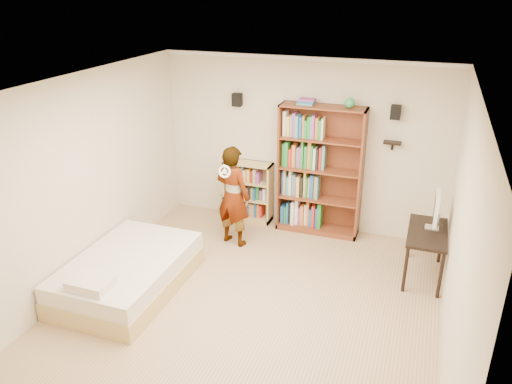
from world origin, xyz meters
The scene contains 14 objects.
ground centered at (0.00, 0.00, 0.00)m, with size 4.50×5.00×0.01m, color tan.
room_shell centered at (0.00, 0.00, 1.76)m, with size 4.52×5.02×2.71m.
crown_molding centered at (0.00, 0.00, 2.67)m, with size 4.50×5.00×0.06m.
speaker_left centered at (-1.05, 2.40, 2.00)m, with size 0.14×0.12×0.20m, color black.
speaker_right centered at (1.35, 2.40, 2.00)m, with size 0.14×0.12×0.20m, color black.
wall_shelf centered at (1.35, 2.41, 1.55)m, with size 0.25×0.16×0.03m, color black.
tall_bookshelf centered at (0.33, 2.31, 1.01)m, with size 1.28×0.37×2.03m, color brown, non-canonical shape.
low_bookshelf centered at (-0.86, 2.35, 0.50)m, with size 0.80×0.30×1.00m, color tan, non-canonical shape.
computer_desk centered at (1.98, 1.47, 0.34)m, with size 0.50×0.99×0.68m, color black, non-canonical shape.
imac centered at (2.03, 1.59, 0.92)m, with size 0.10×0.49×0.49m, color white, non-canonical shape.
daybed centered at (-1.60, -0.11, 0.29)m, with size 1.26×1.93×0.57m, color silver, non-canonical shape.
person centered at (-0.78, 1.50, 0.77)m, with size 0.56×0.37×1.55m, color black.
wii_wheel centered at (-0.78, 1.21, 1.26)m, with size 0.19×0.19×0.03m, color white.
navy_bag centered at (-1.13, 2.34, 0.22)m, with size 0.33×0.21×0.45m, color black, non-canonical shape.
Camera 1 is at (1.80, -4.76, 3.70)m, focal length 35.00 mm.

